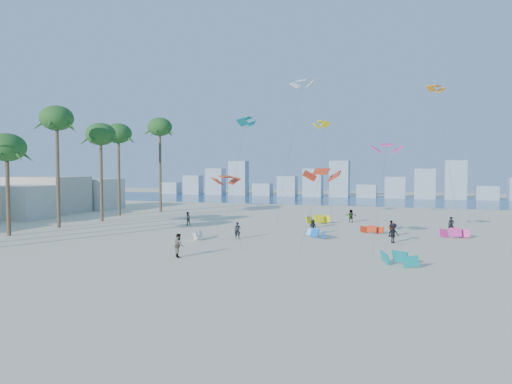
% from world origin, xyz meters
% --- Properties ---
extents(ground, '(220.00, 220.00, 0.00)m').
position_xyz_m(ground, '(0.00, 0.00, 0.00)').
color(ground, beige).
rests_on(ground, ground).
extents(ocean, '(220.00, 220.00, 0.00)m').
position_xyz_m(ocean, '(0.00, 72.00, 0.01)').
color(ocean, navy).
rests_on(ocean, ground).
extents(kitesurfer_near, '(0.69, 0.55, 1.64)m').
position_xyz_m(kitesurfer_near, '(1.70, 14.23, 0.82)').
color(kitesurfer_near, black).
rests_on(kitesurfer_near, ground).
extents(kitesurfer_mid, '(1.11, 1.13, 1.84)m').
position_xyz_m(kitesurfer_mid, '(0.66, 4.01, 0.92)').
color(kitesurfer_mid, gray).
rests_on(kitesurfer_mid, ground).
extents(kitesurfers_far, '(30.28, 16.57, 1.83)m').
position_xyz_m(kitesurfers_far, '(10.69, 22.55, 0.84)').
color(kitesurfers_far, black).
rests_on(kitesurfers_far, ground).
extents(grounded_kites, '(25.79, 25.07, 1.04)m').
position_xyz_m(grounded_kites, '(11.84, 18.71, 0.46)').
color(grounded_kites, silver).
rests_on(grounded_kites, ground).
extents(flying_kites, '(33.56, 25.12, 18.72)m').
position_xyz_m(flying_kites, '(11.10, 22.11, 11.11)').
color(flying_kites, red).
rests_on(flying_kites, ground).
extents(palm_row, '(6.52, 44.80, 14.60)m').
position_xyz_m(palm_row, '(-20.62, 16.17, 11.29)').
color(palm_row, brown).
rests_on(palm_row, ground).
extents(beachfront_buildings, '(11.50, 43.00, 6.00)m').
position_xyz_m(beachfront_buildings, '(-33.69, 20.82, 2.67)').
color(beachfront_buildings, beige).
rests_on(beachfront_buildings, ground).
extents(distant_skyline, '(85.00, 3.00, 8.40)m').
position_xyz_m(distant_skyline, '(-1.19, 82.00, 3.09)').
color(distant_skyline, '#9EADBF').
rests_on(distant_skyline, ground).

